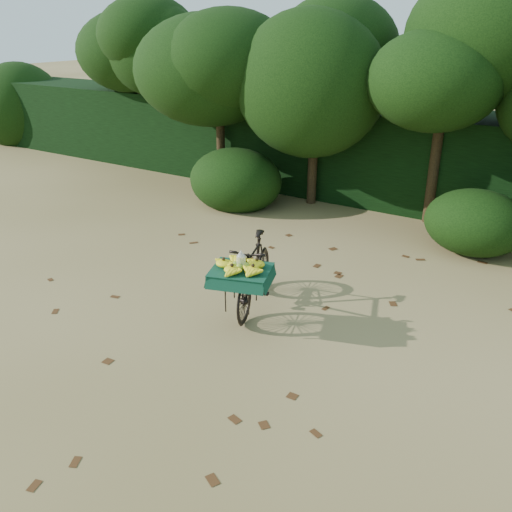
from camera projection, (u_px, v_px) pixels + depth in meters
The scene contains 6 objects.
ground at pixel (241, 353), 5.99m from camera, with size 80.00×80.00×0.00m, color tan.
vendor_bicycle at pixel (254, 272), 6.79m from camera, with size 1.04×1.74×0.94m.
hedge_backdrop at pixel (421, 159), 10.52m from camera, with size 26.00×1.80×1.80m, color black.
tree_row at pixel (379, 104), 9.78m from camera, with size 14.50×2.00×4.00m, color black, non-canonical shape.
bush_clumps at pixel (411, 214), 8.90m from camera, with size 8.80×1.70×0.90m, color black, non-canonical shape.
leaf_litter at pixel (271, 327), 6.50m from camera, with size 7.00×7.30×0.01m, color #472912, non-canonical shape.
Camera 1 is at (2.84, -4.20, 3.38)m, focal length 38.00 mm.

